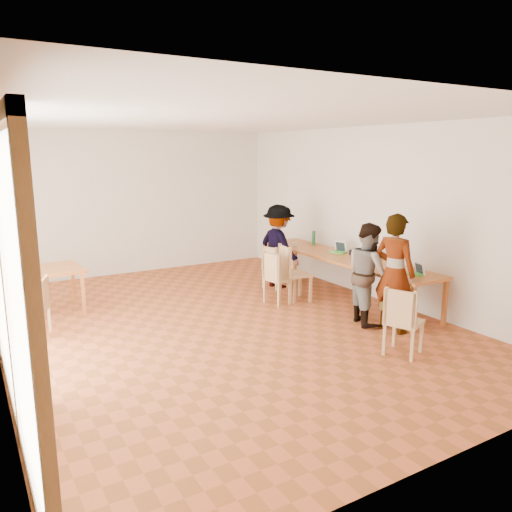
% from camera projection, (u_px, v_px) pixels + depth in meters
% --- Properties ---
extents(ground, '(8.00, 8.00, 0.00)m').
position_uv_depth(ground, '(222.00, 324.00, 7.53)').
color(ground, '#AD5029').
rests_on(ground, ground).
extents(wall_back, '(6.00, 0.10, 3.00)m').
position_uv_depth(wall_back, '(136.00, 203.00, 10.60)').
color(wall_back, beige).
rests_on(wall_back, ground).
extents(wall_front, '(6.00, 0.10, 3.00)m').
position_uv_depth(wall_front, '(452.00, 289.00, 3.86)').
color(wall_front, beige).
rests_on(wall_front, ground).
extents(wall_right, '(0.10, 8.00, 3.00)m').
position_uv_depth(wall_right, '(374.00, 213.00, 8.72)').
color(wall_right, beige).
rests_on(wall_right, ground).
extents(ceiling, '(6.00, 8.00, 0.04)m').
position_uv_depth(ceiling, '(219.00, 117.00, 6.92)').
color(ceiling, white).
rests_on(ceiling, wall_back).
extents(communal_table, '(0.80, 4.00, 0.75)m').
position_uv_depth(communal_table, '(343.00, 259.00, 8.81)').
color(communal_table, '#A75C25').
rests_on(communal_table, ground).
extents(side_table, '(0.90, 0.90, 0.75)m').
position_uv_depth(side_table, '(51.00, 273.00, 7.90)').
color(side_table, '#A75C25').
rests_on(side_table, ground).
extents(chair_near, '(0.55, 0.55, 0.48)m').
position_uv_depth(chair_near, '(402.00, 315.00, 6.24)').
color(chair_near, tan).
rests_on(chair_near, ground).
extents(chair_mid, '(0.52, 0.52, 0.53)m').
position_uv_depth(chair_mid, '(290.00, 267.00, 8.59)').
color(chair_mid, tan).
rests_on(chair_mid, ground).
extents(chair_far, '(0.48, 0.48, 0.48)m').
position_uv_depth(chair_far, '(276.00, 273.00, 8.43)').
color(chair_far, tan).
rests_on(chair_far, ground).
extents(chair_empty, '(0.48, 0.48, 0.44)m').
position_uv_depth(chair_empty, '(273.00, 263.00, 9.41)').
color(chair_empty, tan).
rests_on(chair_empty, ground).
extents(chair_spare, '(0.50, 0.50, 0.45)m').
position_uv_depth(chair_spare, '(39.00, 301.00, 6.94)').
color(chair_spare, tan).
rests_on(chair_spare, ground).
extents(person_near, '(0.54, 0.70, 1.72)m').
position_uv_depth(person_near, '(394.00, 273.00, 7.10)').
color(person_near, gray).
rests_on(person_near, ground).
extents(person_mid, '(0.79, 0.89, 1.53)m').
position_uv_depth(person_mid, '(369.00, 273.00, 7.47)').
color(person_mid, gray).
rests_on(person_mid, ground).
extents(person_far, '(0.70, 1.09, 1.59)m').
position_uv_depth(person_far, '(279.00, 246.00, 9.49)').
color(person_far, gray).
rests_on(person_far, ground).
extents(laptop_near, '(0.24, 0.26, 0.19)m').
position_uv_depth(laptop_near, '(417.00, 271.00, 7.45)').
color(laptop_near, '#50BE3B').
rests_on(laptop_near, communal_table).
extents(laptop_mid, '(0.24, 0.26, 0.20)m').
position_uv_depth(laptop_mid, '(363.00, 258.00, 8.41)').
color(laptop_mid, '#50BE3B').
rests_on(laptop_mid, communal_table).
extents(laptop_far, '(0.29, 0.31, 0.22)m').
position_uv_depth(laptop_far, '(339.00, 249.00, 9.10)').
color(laptop_far, '#50BE3B').
rests_on(laptop_far, communal_table).
extents(yellow_mug, '(0.15, 0.15, 0.11)m').
position_uv_depth(yellow_mug, '(371.00, 255.00, 8.63)').
color(yellow_mug, '#DB9F0D').
rests_on(yellow_mug, communal_table).
extents(green_bottle, '(0.07, 0.07, 0.28)m').
position_uv_depth(green_bottle, '(314.00, 238.00, 9.87)').
color(green_bottle, '#1C662F').
rests_on(green_bottle, communal_table).
extents(clear_glass, '(0.07, 0.07, 0.09)m').
position_uv_depth(clear_glass, '(284.00, 241.00, 10.04)').
color(clear_glass, silver).
rests_on(clear_glass, communal_table).
extents(condiment_cup, '(0.08, 0.08, 0.06)m').
position_uv_depth(condiment_cup, '(295.00, 244.00, 9.78)').
color(condiment_cup, white).
rests_on(condiment_cup, communal_table).
extents(pink_phone, '(0.05, 0.10, 0.01)m').
position_uv_depth(pink_phone, '(390.00, 267.00, 7.92)').
color(pink_phone, '#E34151').
rests_on(pink_phone, communal_table).
extents(black_pouch, '(0.16, 0.26, 0.09)m').
position_uv_depth(black_pouch, '(357.00, 253.00, 8.86)').
color(black_pouch, black).
rests_on(black_pouch, communal_table).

